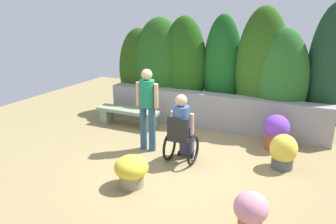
% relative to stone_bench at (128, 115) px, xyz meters
% --- Properties ---
extents(ground_plane, '(12.62, 12.62, 0.00)m').
position_rel_stone_bench_xyz_m(ground_plane, '(1.92, -1.38, -0.29)').
color(ground_plane, '#8C794F').
extents(stone_retaining_wall, '(5.39, 0.38, 0.86)m').
position_rel_stone_bench_xyz_m(stone_retaining_wall, '(1.92, 0.70, 0.14)').
color(stone_retaining_wall, gray).
rests_on(stone_retaining_wall, ground).
extents(hedge_backdrop, '(5.91, 1.12, 2.97)m').
position_rel_stone_bench_xyz_m(hedge_backdrop, '(1.78, 1.25, 1.03)').
color(hedge_backdrop, '#254A12').
rests_on(hedge_backdrop, ground).
extents(stone_bench, '(1.63, 0.41, 0.43)m').
position_rel_stone_bench_xyz_m(stone_bench, '(0.00, 0.00, 0.00)').
color(stone_bench, gray).
rests_on(stone_bench, ground).
extents(person_in_wheelchair, '(0.53, 0.66, 1.33)m').
position_rel_stone_bench_xyz_m(person_in_wheelchair, '(1.99, -1.31, 0.33)').
color(person_in_wheelchair, black).
rests_on(person_in_wheelchair, ground).
extents(person_standing_companion, '(0.49, 0.30, 1.69)m').
position_rel_stone_bench_xyz_m(person_standing_companion, '(1.14, -1.09, 0.69)').
color(person_standing_companion, '#2D516D').
rests_on(person_standing_companion, ground).
extents(flower_pot_purple_near, '(0.53, 0.53, 0.74)m').
position_rel_stone_bench_xyz_m(flower_pot_purple_near, '(3.53, 0.05, 0.09)').
color(flower_pot_purple_near, brown).
rests_on(flower_pot_purple_near, ground).
extents(flower_pot_terracotta_by_wall, '(0.44, 0.44, 0.62)m').
position_rel_stone_bench_xyz_m(flower_pot_terracotta_by_wall, '(3.60, -2.96, 0.06)').
color(flower_pot_terracotta_by_wall, '#BD5F37').
rests_on(flower_pot_terracotta_by_wall, ground).
extents(flower_pot_red_accent, '(0.49, 0.49, 0.65)m').
position_rel_stone_bench_xyz_m(flower_pot_red_accent, '(3.76, -0.79, 0.03)').
color(flower_pot_red_accent, '#4B5050').
rests_on(flower_pot_red_accent, ground).
extents(flower_pot_small_foreground, '(0.56, 0.56, 0.52)m').
position_rel_stone_bench_xyz_m(flower_pot_small_foreground, '(1.59, -2.49, -0.01)').
color(flower_pot_small_foreground, gray).
rests_on(flower_pot_small_foreground, ground).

